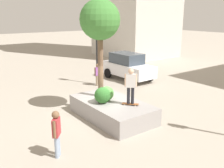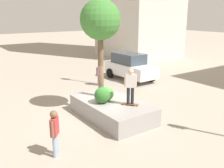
% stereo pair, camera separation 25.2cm
% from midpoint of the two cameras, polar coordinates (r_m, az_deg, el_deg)
% --- Properties ---
extents(ground_plane, '(120.00, 120.00, 0.00)m').
position_cam_midpoint_polar(ground_plane, '(13.32, -2.11, -6.96)').
color(ground_plane, '#9E9384').
extents(planter_ledge, '(4.43, 2.46, 0.86)m').
position_cam_midpoint_polar(planter_ledge, '(12.87, -0.56, -5.71)').
color(planter_ledge, gray).
rests_on(planter_ledge, ground).
extents(plaza_tree, '(2.01, 2.01, 4.95)m').
position_cam_midpoint_polar(plaza_tree, '(12.84, -3.29, 13.91)').
color(plaza_tree, brown).
rests_on(plaza_tree, planter_ledge).
extents(boxwood_shrub, '(0.79, 0.79, 0.79)m').
position_cam_midpoint_polar(boxwood_shrub, '(12.39, -2.74, -2.55)').
color(boxwood_shrub, '#2D6628').
rests_on(boxwood_shrub, planter_ledge).
extents(hedge_clump, '(0.72, 0.72, 0.72)m').
position_cam_midpoint_polar(hedge_clump, '(12.78, -1.76, -2.13)').
color(hedge_clump, '#4C8C3D').
rests_on(hedge_clump, planter_ledge).
extents(skateboard, '(0.75, 0.67, 0.07)m').
position_cam_midpoint_polar(skateboard, '(12.23, 3.54, -4.48)').
color(skateboard, brown).
rests_on(skateboard, planter_ledge).
extents(skateboarder, '(0.45, 0.48, 1.72)m').
position_cam_midpoint_polar(skateboarder, '(11.93, 3.62, 0.09)').
color(skateboarder, black).
rests_on(skateboarder, skateboard).
extents(police_car, '(4.53, 2.18, 2.09)m').
position_cam_midpoint_polar(police_car, '(20.21, 3.19, 4.00)').
color(police_car, white).
rests_on(police_car, ground).
extents(traffic_light_median, '(0.37, 0.34, 4.52)m').
position_cam_midpoint_polar(traffic_light_median, '(18.47, -3.87, 9.24)').
color(traffic_light_median, black).
rests_on(traffic_light_median, ground).
extents(pedestrian_crossing, '(0.25, 0.55, 1.62)m').
position_cam_midpoint_polar(pedestrian_crossing, '(18.43, -3.60, 2.47)').
color(pedestrian_crossing, '#847056').
rests_on(pedestrian_crossing, ground).
extents(passerby_with_bag, '(0.50, 0.46, 1.79)m').
position_cam_midpoint_polar(passerby_with_bag, '(9.51, -13.09, -10.17)').
color(passerby_with_bag, '#8C9EB7').
rests_on(passerby_with_bag, ground).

